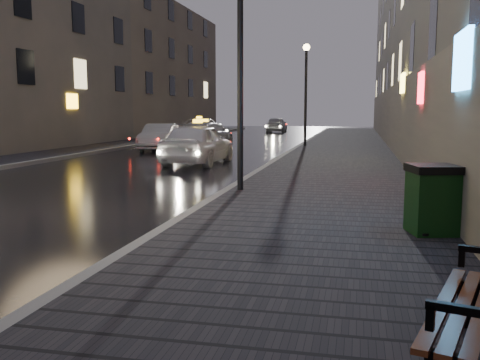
% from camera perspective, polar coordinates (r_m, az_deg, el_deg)
% --- Properties ---
extents(ground, '(120.00, 120.00, 0.00)m').
position_cam_1_polar(ground, '(8.11, -22.61, -7.79)').
color(ground, black).
rests_on(ground, ground).
extents(sidewalk, '(4.60, 58.00, 0.15)m').
position_cam_1_polar(sidewalk, '(27.46, 11.00, 3.25)').
color(sidewalk, black).
rests_on(sidewalk, ground).
extents(curb, '(0.20, 58.00, 0.15)m').
position_cam_1_polar(curb, '(27.62, 6.01, 3.37)').
color(curb, slate).
rests_on(curb, ground).
extents(sidewalk_far, '(2.40, 58.00, 0.15)m').
position_cam_1_polar(sidewalk_far, '(30.49, -13.44, 3.60)').
color(sidewalk_far, black).
rests_on(sidewalk_far, ground).
extents(curb_far, '(0.20, 58.00, 0.15)m').
position_cam_1_polar(curb_far, '(29.94, -11.20, 3.59)').
color(curb_far, slate).
rests_on(curb_far, ground).
extents(building_near, '(1.80, 50.00, 13.00)m').
position_cam_1_polar(building_near, '(31.79, 17.48, 15.22)').
color(building_near, '#605B54').
rests_on(building_near, ground).
extents(building_far_b, '(6.00, 16.00, 14.00)m').
position_cam_1_polar(building_far_b, '(32.35, -22.63, 15.76)').
color(building_far_b, '#6B6051').
rests_on(building_far_b, ground).
extents(building_far_c, '(6.00, 22.00, 11.00)m').
position_cam_1_polar(building_far_c, '(48.96, -9.47, 11.46)').
color(building_far_c, '#6B6051').
rests_on(building_far_c, ground).
extents(lamp_near, '(0.36, 0.36, 5.28)m').
position_cam_1_polar(lamp_near, '(12.75, 0.03, 13.96)').
color(lamp_near, black).
rests_on(lamp_near, sidewalk).
extents(lamp_far, '(0.36, 0.36, 5.28)m').
position_cam_1_polar(lamp_far, '(28.54, 7.05, 10.35)').
color(lamp_far, black).
rests_on(lamp_far, sidewalk).
extents(trash_bin, '(0.85, 0.85, 1.07)m').
position_cam_1_polar(trash_bin, '(8.78, 19.80, -1.88)').
color(trash_bin, black).
rests_on(trash_bin, sidewalk).
extents(taxi_near, '(1.94, 4.60, 1.55)m').
position_cam_1_polar(taxi_near, '(20.24, -4.51, 3.87)').
color(taxi_near, white).
rests_on(taxi_near, ground).
extents(car_left_mid, '(1.96, 4.22, 1.34)m').
position_cam_1_polar(car_left_mid, '(27.34, -8.55, 4.54)').
color(car_left_mid, '#A5A6AD').
rests_on(car_left_mid, ground).
extents(taxi_mid, '(2.14, 4.98, 1.43)m').
position_cam_1_polar(taxi_mid, '(27.95, -3.75, 4.76)').
color(taxi_mid, silver).
rests_on(taxi_mid, ground).
extents(taxi_far, '(2.94, 5.58, 1.50)m').
position_cam_1_polar(taxi_far, '(34.60, -4.37, 5.34)').
color(taxi_far, silver).
rests_on(taxi_far, ground).
extents(car_far, '(1.82, 4.15, 1.39)m').
position_cam_1_polar(car_far, '(48.10, 3.93, 5.89)').
color(car_far, '#9D9EA5').
rests_on(car_far, ground).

